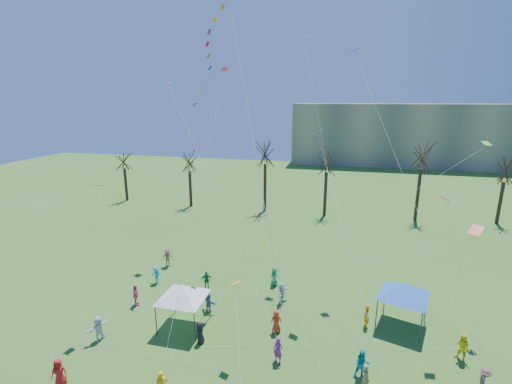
% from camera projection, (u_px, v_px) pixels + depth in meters
% --- Properties ---
extents(distant_building, '(60.00, 14.00, 15.00)m').
position_uv_depth(distant_building, '(416.00, 135.00, 88.30)').
color(distant_building, gray).
rests_on(distant_building, ground).
extents(bare_tree_row, '(68.73, 8.01, 11.16)m').
position_uv_depth(bare_tree_row, '(359.00, 166.00, 48.29)').
color(bare_tree_row, black).
rests_on(bare_tree_row, ground).
extents(big_box_kite, '(4.07, 5.64, 23.64)m').
position_uv_depth(big_box_kite, '(218.00, 41.00, 18.88)').
color(big_box_kite, red).
rests_on(big_box_kite, ground).
extents(canopy_tent_white, '(4.42, 4.42, 3.32)m').
position_uv_depth(canopy_tent_white, '(183.00, 291.00, 25.25)').
color(canopy_tent_white, '#3F3F44').
rests_on(canopy_tent_white, ground).
extents(canopy_tent_blue, '(4.27, 4.27, 3.36)m').
position_uv_depth(canopy_tent_blue, '(404.00, 290.00, 25.40)').
color(canopy_tent_blue, '#3F3F44').
rests_on(canopy_tent_blue, ground).
extents(festival_crowd, '(25.61, 16.80, 1.85)m').
position_uv_depth(festival_crowd, '(252.00, 324.00, 24.75)').
color(festival_crowd, red).
rests_on(festival_crowd, ground).
extents(small_kites_aloft, '(27.41, 18.11, 31.13)m').
position_uv_depth(small_kites_aloft, '(303.00, 148.00, 25.47)').
color(small_kites_aloft, orange).
rests_on(small_kites_aloft, ground).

